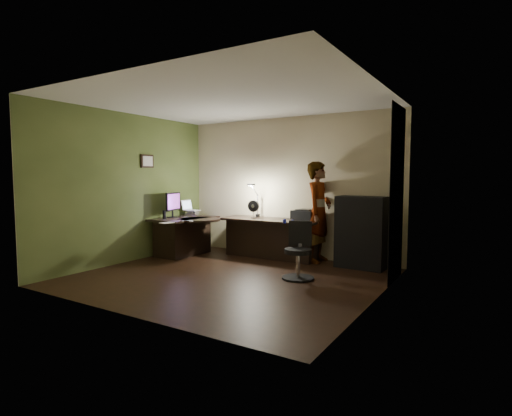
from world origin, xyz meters
The scene contains 27 objects.
floor centered at (0.00, 0.00, -0.01)m, with size 4.50×4.00×0.01m, color black.
ceiling centered at (0.00, 0.00, 2.71)m, with size 4.50×4.00×0.01m, color silver.
wall_back centered at (0.00, 2.00, 1.35)m, with size 4.50×0.01×2.70m, color tan.
wall_front centered at (0.00, -2.00, 1.35)m, with size 4.50×0.01×2.70m, color tan.
wall_left centered at (-2.25, 0.00, 1.35)m, with size 0.01×4.00×2.70m, color tan.
wall_right centered at (2.25, 0.00, 1.35)m, with size 0.01×4.00×2.70m, color tan.
green_wall_overlay centered at (-2.24, 0.00, 1.35)m, with size 0.00×4.00×2.70m, color #4E5F2B.
arched_doorway centered at (2.24, 1.15, 1.30)m, with size 0.01×0.90×2.60m, color black.
french_door centered at (2.24, -0.55, 1.05)m, with size 0.02×0.92×2.10m, color white.
framed_picture centered at (-2.22, 0.45, 1.85)m, with size 0.04×0.30×0.25m, color black.
desk_left centered at (-1.79, 0.99, 0.37)m, with size 0.80×1.29×0.75m, color black.
desk_right centered at (-0.20, 1.63, 0.37)m, with size 2.00×0.70×0.75m, color black.
cabinet centered at (1.55, 1.69, 0.61)m, with size 0.82×0.41×1.23m, color black.
laptop_stand centered at (-2.01, 1.49, 0.79)m, with size 0.23×0.19×0.10m, color silver.
laptop centered at (-2.01, 1.49, 0.95)m, with size 0.32×0.30×0.22m, color silver.
monitor centered at (-1.99, 0.88, 0.93)m, with size 0.11×0.55×0.36m, color black.
mouse centered at (-1.15, 0.46, 0.76)m, with size 0.06×0.09×0.03m, color silver.
phone centered at (-1.65, 0.71, 0.75)m, with size 0.06×0.12×0.01m, color black.
pen centered at (-1.85, 0.51, 0.75)m, with size 0.01×0.13×0.01m, color black.
speaker centered at (-1.94, 0.60, 0.83)m, with size 0.07×0.07×0.17m, color black.
notepad centered at (-1.42, 0.13, 0.75)m, with size 0.16×0.23×0.01m, color silver.
desk_fan centered at (-0.54, 1.60, 0.92)m, with size 0.23×0.12×0.35m, color black.
headphones centered at (0.46, 1.13, 0.79)m, with size 0.20×0.08×0.09m, color navy.
printer centered at (0.47, 1.81, 0.85)m, with size 0.45×0.35×0.20m, color black.
desk_lamp centered at (-0.59, 1.83, 1.11)m, with size 0.17×0.33×0.72m, color black.
office_chair centered at (0.96, 0.46, 0.44)m, with size 0.49×0.49×0.87m, color black.
person centered at (0.74, 1.78, 0.91)m, with size 0.65×0.44×1.83m, color #D8A88C.
Camera 1 is at (3.55, -4.97, 1.56)m, focal length 28.00 mm.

